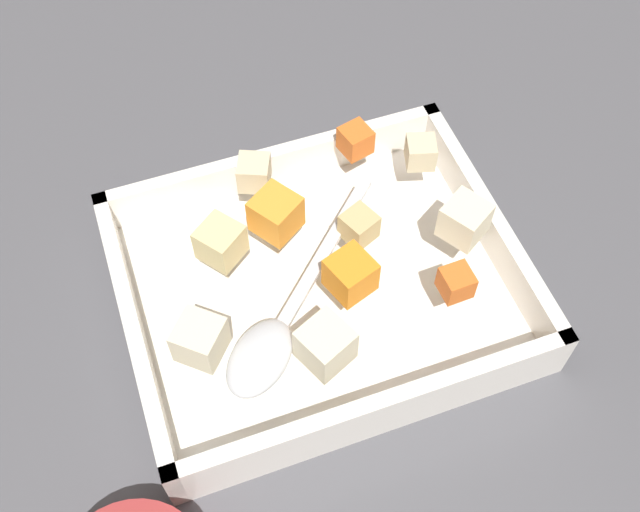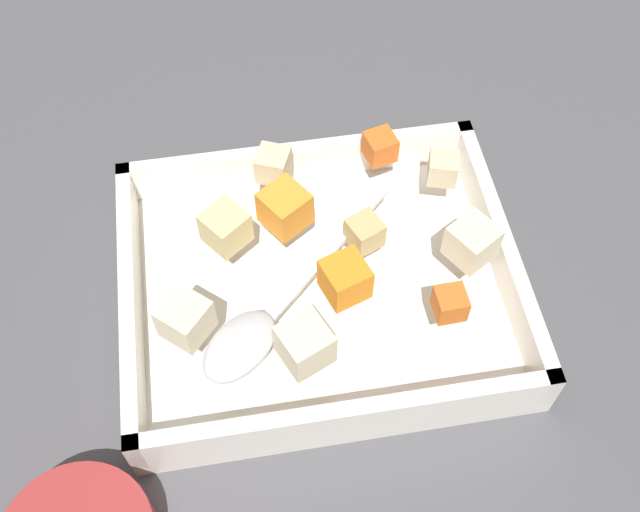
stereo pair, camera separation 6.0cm
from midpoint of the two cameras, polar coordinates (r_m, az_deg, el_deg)
ground_plane at (r=0.66m, az=1.74°, el=-2.28°), size 4.00×4.00×0.00m
baking_dish at (r=0.64m, az=2.67°, el=-2.58°), size 0.32×0.26×0.05m
carrot_chunk_mid_right at (r=0.62m, az=0.13°, el=3.38°), size 0.05×0.05×0.03m
carrot_chunk_corner_ne at (r=0.58m, az=4.82°, el=-1.95°), size 0.04×0.04×0.03m
carrot_chunk_front_center at (r=0.67m, az=7.07°, el=7.90°), size 0.03×0.03×0.02m
carrot_chunk_corner_nw at (r=0.59m, az=12.56°, el=-3.70°), size 0.02×0.02×0.02m
potato_chunk_near_right at (r=0.61m, az=-4.27°, el=1.91°), size 0.04×0.04×0.03m
potato_chunk_heap_top at (r=0.55m, az=1.98°, el=-6.83°), size 0.04×0.04×0.03m
potato_chunk_center at (r=0.57m, az=-7.05°, el=-4.91°), size 0.05×0.05×0.03m
potato_chunk_far_left at (r=0.65m, az=-0.87°, el=6.62°), size 0.03×0.03×0.03m
potato_chunk_under_handle at (r=0.61m, az=6.19°, el=1.37°), size 0.03×0.03×0.02m
potato_chunk_mid_left at (r=0.66m, az=11.72°, el=6.26°), size 0.03×0.03×0.02m
potato_chunk_rim_edge at (r=0.62m, az=13.99°, el=0.80°), size 0.04×0.04×0.03m
serving_spoon at (r=0.56m, az=-2.10°, el=-6.02°), size 0.18×0.17×0.02m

